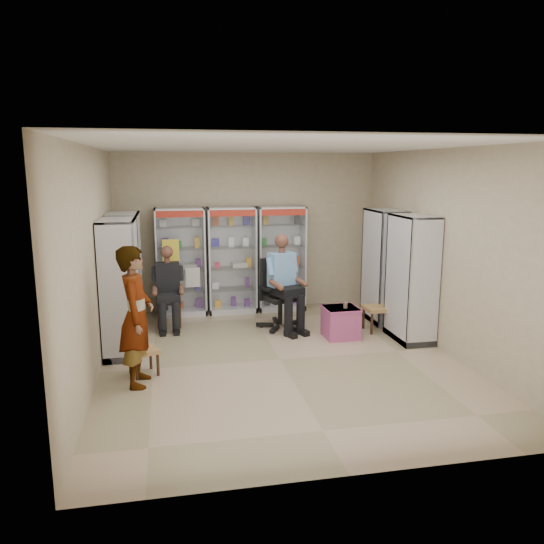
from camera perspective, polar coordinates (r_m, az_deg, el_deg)
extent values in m
plane|color=tan|center=(7.75, 0.86, -9.39)|extent=(6.00, 6.00, 0.00)
cube|color=#BDAC8C|center=(10.28, -2.63, 4.34)|extent=(5.00, 0.02, 3.00)
cube|color=#BDAC8C|center=(4.54, 8.91, -4.60)|extent=(5.00, 0.02, 3.00)
cube|color=#BDAC8C|center=(7.26, -18.76, 0.89)|extent=(0.02, 6.00, 3.00)
cube|color=#BDAC8C|center=(8.25, 18.14, 2.09)|extent=(0.02, 6.00, 3.00)
cube|color=silver|center=(7.26, 0.94, 13.36)|extent=(5.00, 6.00, 0.02)
cube|color=#B3B5BB|center=(9.98, -9.77, 1.07)|extent=(0.90, 0.50, 2.00)
cube|color=#9D9FA4|center=(10.04, -4.35, 1.27)|extent=(0.90, 0.50, 2.00)
cube|color=silver|center=(10.20, 0.96, 1.45)|extent=(0.90, 0.50, 2.00)
cube|color=#ABACB2|center=(9.63, 11.93, 0.63)|extent=(0.90, 0.50, 2.00)
cube|color=silver|center=(8.65, 14.77, -0.69)|extent=(0.90, 0.50, 2.00)
cube|color=#9FA2A6|center=(9.09, -15.47, -0.16)|extent=(0.90, 0.50, 2.00)
cube|color=#A0A4A7|center=(8.01, -16.00, -1.68)|extent=(0.90, 0.50, 2.00)
cube|color=black|center=(9.37, -11.06, -2.95)|extent=(0.42, 0.42, 0.94)
cube|color=black|center=(9.06, 0.89, -2.35)|extent=(0.85, 0.85, 1.21)
cube|color=#A04068|center=(8.72, 7.38, -5.39)|extent=(0.53, 0.51, 0.50)
cylinder|color=#5A1E07|center=(8.60, 7.90, -3.56)|extent=(0.07, 0.07, 0.10)
cube|color=#9F8643|center=(9.17, 11.22, -4.93)|extent=(0.45, 0.45, 0.43)
cube|color=#9B6F41|center=(7.37, -13.61, -9.35)|extent=(0.46, 0.46, 0.36)
imported|color=gray|center=(6.86, -14.39, -4.65)|extent=(0.49, 0.69, 1.79)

